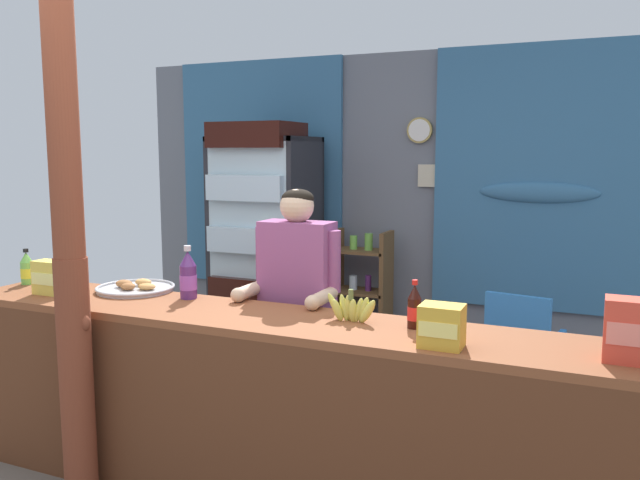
{
  "coord_description": "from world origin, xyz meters",
  "views": [
    {
      "loc": [
        1.58,
        -2.33,
        1.76
      ],
      "look_at": [
        0.21,
        0.78,
        1.3
      ],
      "focal_mm": 36.27,
      "sensor_mm": 36.0,
      "label": 1
    }
  ],
  "objects_px": {
    "drink_fridge": "(263,234)",
    "snack_box_choco_powder": "(442,326)",
    "soda_bottle_cola": "(414,308)",
    "bottle_shelf_rack": "(361,295)",
    "pastry_tray": "(135,288)",
    "plastic_lawn_chair": "(522,346)",
    "banana_bunch": "(352,309)",
    "stall_counter": "(251,394)",
    "timber_post": "(71,269)",
    "snack_box_instant_noodle": "(50,277)",
    "soda_bottle_grape_soda": "(188,276)",
    "shopkeeper": "(297,292)",
    "snack_box_crackers": "(633,331)",
    "soda_bottle_lime_soda": "(27,269)"
  },
  "relations": [
    {
      "from": "bottle_shelf_rack",
      "to": "pastry_tray",
      "type": "xyz_separation_m",
      "value": [
        -0.67,
        -1.97,
        0.39
      ]
    },
    {
      "from": "banana_bunch",
      "to": "drink_fridge",
      "type": "bearing_deg",
      "value": 129.09
    },
    {
      "from": "drink_fridge",
      "to": "stall_counter",
      "type": "bearing_deg",
      "value": -62.89
    },
    {
      "from": "soda_bottle_cola",
      "to": "snack_box_instant_noodle",
      "type": "xyz_separation_m",
      "value": [
        -2.09,
        -0.14,
        0.0
      ]
    },
    {
      "from": "snack_box_choco_powder",
      "to": "pastry_tray",
      "type": "xyz_separation_m",
      "value": [
        -1.89,
        0.36,
        -0.07
      ]
    },
    {
      "from": "snack_box_choco_powder",
      "to": "plastic_lawn_chair",
      "type": "bearing_deg",
      "value": 85.27
    },
    {
      "from": "timber_post",
      "to": "bottle_shelf_rack",
      "type": "bearing_deg",
      "value": 77.46
    },
    {
      "from": "soda_bottle_grape_soda",
      "to": "drink_fridge",
      "type": "bearing_deg",
      "value": 105.39
    },
    {
      "from": "stall_counter",
      "to": "snack_box_instant_noodle",
      "type": "relative_size",
      "value": 18.48
    },
    {
      "from": "snack_box_crackers",
      "to": "snack_box_instant_noodle",
      "type": "relative_size",
      "value": 1.29
    },
    {
      "from": "timber_post",
      "to": "soda_bottle_lime_soda",
      "type": "xyz_separation_m",
      "value": [
        -0.84,
        0.48,
        -0.15
      ]
    },
    {
      "from": "stall_counter",
      "to": "drink_fridge",
      "type": "bearing_deg",
      "value": 117.11
    },
    {
      "from": "stall_counter",
      "to": "drink_fridge",
      "type": "xyz_separation_m",
      "value": [
        -1.03,
        2.01,
        0.5
      ]
    },
    {
      "from": "snack_box_instant_noodle",
      "to": "pastry_tray",
      "type": "xyz_separation_m",
      "value": [
        0.39,
        0.26,
        -0.08
      ]
    },
    {
      "from": "plastic_lawn_chair",
      "to": "banana_bunch",
      "type": "height_order",
      "value": "banana_bunch"
    },
    {
      "from": "snack_box_instant_noodle",
      "to": "banana_bunch",
      "type": "height_order",
      "value": "snack_box_instant_noodle"
    },
    {
      "from": "stall_counter",
      "to": "snack_box_instant_noodle",
      "type": "bearing_deg",
      "value": 177.25
    },
    {
      "from": "plastic_lawn_chair",
      "to": "snack_box_choco_powder",
      "type": "relative_size",
      "value": 4.82
    },
    {
      "from": "pastry_tray",
      "to": "drink_fridge",
      "type": "bearing_deg",
      "value": 92.63
    },
    {
      "from": "plastic_lawn_chair",
      "to": "snack_box_crackers",
      "type": "xyz_separation_m",
      "value": [
        0.57,
        -1.62,
        0.59
      ]
    },
    {
      "from": "soda_bottle_grape_soda",
      "to": "soda_bottle_lime_soda",
      "type": "bearing_deg",
      "value": -176.22
    },
    {
      "from": "drink_fridge",
      "to": "soda_bottle_cola",
      "type": "xyz_separation_m",
      "value": [
        1.78,
        -1.81,
        -0.04
      ]
    },
    {
      "from": "timber_post",
      "to": "snack_box_instant_noodle",
      "type": "height_order",
      "value": "timber_post"
    },
    {
      "from": "soda_bottle_cola",
      "to": "bottle_shelf_rack",
      "type": "bearing_deg",
      "value": 116.18
    },
    {
      "from": "stall_counter",
      "to": "soda_bottle_lime_soda",
      "type": "height_order",
      "value": "soda_bottle_lime_soda"
    },
    {
      "from": "soda_bottle_cola",
      "to": "snack_box_choco_powder",
      "type": "relative_size",
      "value": 1.26
    },
    {
      "from": "plastic_lawn_chair",
      "to": "soda_bottle_grape_soda",
      "type": "bearing_deg",
      "value": -139.41
    },
    {
      "from": "timber_post",
      "to": "soda_bottle_lime_soda",
      "type": "height_order",
      "value": "timber_post"
    },
    {
      "from": "stall_counter",
      "to": "snack_box_choco_powder",
      "type": "height_order",
      "value": "snack_box_choco_powder"
    },
    {
      "from": "snack_box_crackers",
      "to": "snack_box_choco_powder",
      "type": "bearing_deg",
      "value": -171.92
    },
    {
      "from": "timber_post",
      "to": "banana_bunch",
      "type": "relative_size",
      "value": 9.12
    },
    {
      "from": "stall_counter",
      "to": "timber_post",
      "type": "bearing_deg",
      "value": -162.5
    },
    {
      "from": "soda_bottle_grape_soda",
      "to": "snack_box_crackers",
      "type": "xyz_separation_m",
      "value": [
        2.2,
        -0.22,
        -0.0
      ]
    },
    {
      "from": "drink_fridge",
      "to": "snack_box_choco_powder",
      "type": "height_order",
      "value": "drink_fridge"
    },
    {
      "from": "soda_bottle_lime_soda",
      "to": "plastic_lawn_chair",
      "type": "bearing_deg",
      "value": 28.05
    },
    {
      "from": "soda_bottle_cola",
      "to": "drink_fridge",
      "type": "bearing_deg",
      "value": 134.52
    },
    {
      "from": "stall_counter",
      "to": "bottle_shelf_rack",
      "type": "bearing_deg",
      "value": 96.93
    },
    {
      "from": "timber_post",
      "to": "snack_box_crackers",
      "type": "height_order",
      "value": "timber_post"
    },
    {
      "from": "stall_counter",
      "to": "banana_bunch",
      "type": "distance_m",
      "value": 0.64
    },
    {
      "from": "shopkeeper",
      "to": "snack_box_instant_noodle",
      "type": "distance_m",
      "value": 1.41
    },
    {
      "from": "shopkeeper",
      "to": "plastic_lawn_chair",
      "type": "bearing_deg",
      "value": 44.76
    },
    {
      "from": "pastry_tray",
      "to": "soda_bottle_lime_soda",
      "type": "bearing_deg",
      "value": -171.55
    },
    {
      "from": "soda_bottle_lime_soda",
      "to": "snack_box_choco_powder",
      "type": "distance_m",
      "value": 2.63
    },
    {
      "from": "timber_post",
      "to": "soda_bottle_cola",
      "type": "distance_m",
      "value": 1.67
    },
    {
      "from": "timber_post",
      "to": "plastic_lawn_chair",
      "type": "xyz_separation_m",
      "value": [
        1.92,
        1.95,
        -0.7
      ]
    },
    {
      "from": "soda_bottle_grape_soda",
      "to": "banana_bunch",
      "type": "distance_m",
      "value": 1.01
    },
    {
      "from": "soda_bottle_lime_soda",
      "to": "stall_counter",
      "type": "bearing_deg",
      "value": -7.25
    },
    {
      "from": "bottle_shelf_rack",
      "to": "plastic_lawn_chair",
      "type": "xyz_separation_m",
      "value": [
        1.35,
        -0.61,
        -0.09
      ]
    },
    {
      "from": "banana_bunch",
      "to": "snack_box_crackers",
      "type": "bearing_deg",
      "value": -6.26
    },
    {
      "from": "stall_counter",
      "to": "banana_bunch",
      "type": "relative_size",
      "value": 12.95
    }
  ]
}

